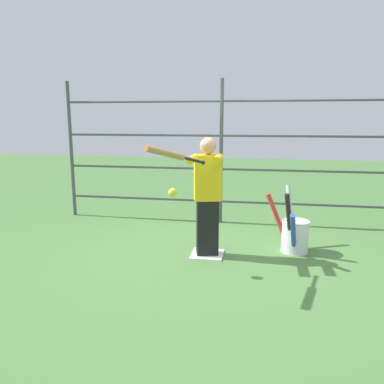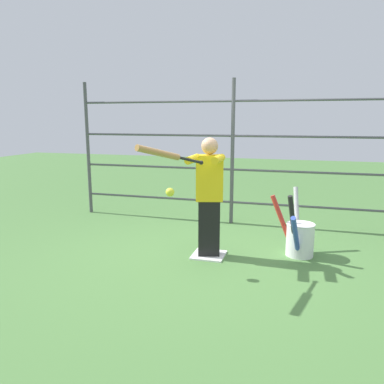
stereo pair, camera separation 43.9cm
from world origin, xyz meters
TOP-DOWN VIEW (x-y plane):
  - ground_plane at (0.00, 0.00)m, footprint 24.00×24.00m
  - home_plate at (0.00, 0.00)m, footprint 0.40×0.40m
  - fence_backstop at (0.00, -1.60)m, footprint 5.31×0.06m
  - batter at (0.00, 0.01)m, footprint 0.37×0.57m
  - baseball_bat_swinging at (0.26, 0.87)m, footprint 0.48×0.81m
  - softball_in_flight at (0.31, 0.56)m, footprint 0.10×0.10m
  - bat_bucket at (-1.08, -0.32)m, footprint 0.57×1.01m

SIDE VIEW (x-z plane):
  - ground_plane at x=0.00m, z-range 0.00..0.00m
  - home_plate at x=0.00m, z-range 0.00..0.02m
  - bat_bucket at x=-1.08m, z-range -0.16..0.65m
  - batter at x=0.00m, z-range 0.06..1.54m
  - softball_in_flight at x=0.31m, z-range 0.86..0.96m
  - fence_backstop at x=0.00m, z-range 0.00..2.33m
  - baseball_bat_swinging at x=0.26m, z-range 1.22..1.49m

